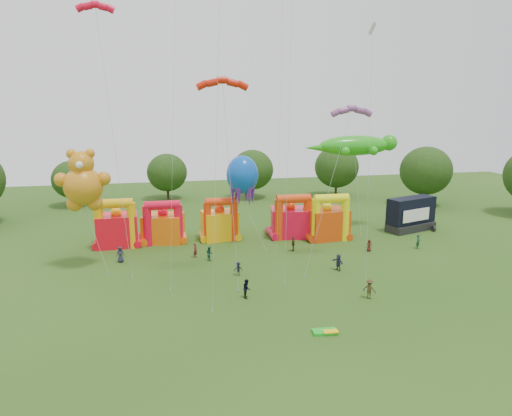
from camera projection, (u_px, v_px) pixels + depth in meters
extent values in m
plane|color=#254914|center=(288.00, 344.00, 35.53)|extent=(160.00, 160.00, 0.00)
cylinder|color=#352314|center=(424.00, 195.00, 84.50)|extent=(0.44, 0.44, 3.72)
ellipsoid|color=#203B12|center=(426.00, 171.00, 83.49)|extent=(9.30, 9.30, 8.89)
cylinder|color=#352314|center=(336.00, 188.00, 92.30)|extent=(0.44, 0.44, 3.51)
ellipsoid|color=#203B12|center=(337.00, 167.00, 91.36)|extent=(8.77, 8.78, 8.39)
cylinder|color=#352314|center=(252.00, 190.00, 90.86)|extent=(0.44, 0.44, 3.30)
ellipsoid|color=#203B12|center=(252.00, 170.00, 89.97)|extent=(8.25, 8.25, 7.88)
cylinder|color=#352314|center=(168.00, 192.00, 89.59)|extent=(0.44, 0.44, 3.09)
ellipsoid|color=#203B12|center=(167.00, 172.00, 88.75)|extent=(7.73, 7.72, 7.38)
cylinder|color=#352314|center=(74.00, 198.00, 83.55)|extent=(0.44, 0.44, 2.88)
ellipsoid|color=#203B12|center=(72.00, 179.00, 82.77)|extent=(7.20, 7.20, 6.88)
cube|color=red|center=(117.00, 230.00, 60.05)|extent=(5.37, 4.39, 4.19)
cylinder|color=#FFB10D|center=(99.00, 227.00, 58.03)|extent=(1.14, 1.14, 5.99)
cylinder|color=#FFB10D|center=(132.00, 225.00, 58.80)|extent=(1.14, 1.14, 5.99)
cylinder|color=#FFB10D|center=(114.00, 203.00, 57.75)|extent=(4.60, 1.19, 1.19)
sphere|color=#FFB10D|center=(116.00, 212.00, 59.52)|extent=(1.40, 1.40, 1.40)
cube|color=#EC5F0C|center=(163.00, 228.00, 61.80)|extent=(5.96, 5.17, 3.76)
cylinder|color=red|center=(148.00, 226.00, 59.80)|extent=(1.14, 1.14, 5.38)
cylinder|color=red|center=(179.00, 224.00, 60.58)|extent=(1.14, 1.14, 5.38)
cylinder|color=red|center=(162.00, 205.00, 59.60)|extent=(4.60, 1.19, 1.19)
sphere|color=red|center=(163.00, 212.00, 61.32)|extent=(1.40, 1.40, 1.40)
cube|color=#F3A60C|center=(220.00, 225.00, 63.03)|extent=(5.11, 4.33, 3.88)
cylinder|color=#EE340B|center=(208.00, 222.00, 61.21)|extent=(1.02, 1.02, 5.55)
cylinder|color=#EE340B|center=(234.00, 221.00, 61.91)|extent=(1.02, 1.02, 5.55)
cylinder|color=#EE340B|center=(220.00, 202.00, 60.95)|extent=(4.11, 1.07, 1.07)
sphere|color=#EE340B|center=(219.00, 209.00, 62.53)|extent=(1.40, 1.40, 1.40)
cube|color=red|center=(290.00, 222.00, 64.36)|extent=(5.93, 5.08, 3.99)
cylinder|color=#E33D0C|center=(279.00, 220.00, 62.31)|extent=(1.16, 1.16, 5.70)
cylinder|color=#E33D0C|center=(307.00, 218.00, 63.11)|extent=(1.16, 1.16, 5.70)
cylinder|color=#E33D0C|center=(293.00, 199.00, 62.08)|extent=(4.70, 1.22, 1.22)
sphere|color=#E33D0C|center=(290.00, 206.00, 63.85)|extent=(1.40, 1.40, 1.40)
cube|color=#D83F0B|center=(326.00, 224.00, 63.35)|extent=(5.82, 4.91, 4.16)
cylinder|color=#F3F10C|center=(316.00, 221.00, 61.29)|extent=(1.17, 1.17, 5.95)
cylinder|color=#F3F10C|center=(345.00, 219.00, 62.08)|extent=(1.17, 1.17, 5.95)
cylinder|color=#F3F10C|center=(331.00, 199.00, 61.03)|extent=(4.72, 1.23, 1.23)
sphere|color=#F3F10C|center=(327.00, 207.00, 62.83)|extent=(1.40, 1.40, 1.40)
cube|color=black|center=(411.00, 227.00, 67.55)|extent=(8.16, 5.11, 1.10)
cube|color=black|center=(411.00, 210.00, 67.20)|extent=(8.05, 4.75, 3.82)
cube|color=white|center=(416.00, 215.00, 65.85)|extent=(5.04, 1.72, 1.80)
cylinder|color=black|center=(395.00, 231.00, 65.90)|extent=(0.30, 0.90, 0.90)
cylinder|color=black|center=(434.00, 229.00, 67.07)|extent=(0.30, 0.90, 0.90)
sphere|color=orange|center=(83.00, 186.00, 50.11)|extent=(4.24, 4.24, 4.24)
sphere|color=orange|center=(81.00, 163.00, 49.56)|extent=(2.70, 2.70, 2.70)
sphere|color=orange|center=(71.00, 154.00, 49.14)|extent=(1.06, 1.06, 1.06)
sphere|color=orange|center=(90.00, 153.00, 49.51)|extent=(1.06, 1.06, 1.06)
sphere|color=orange|center=(61.00, 180.00, 49.52)|extent=(1.54, 1.54, 1.54)
sphere|color=orange|center=(104.00, 178.00, 50.37)|extent=(1.54, 1.54, 1.54)
sphere|color=orange|center=(75.00, 204.00, 50.34)|extent=(1.73, 1.73, 1.73)
sphere|color=orange|center=(95.00, 203.00, 50.74)|extent=(1.73, 1.73, 1.73)
sphere|color=white|center=(79.00, 165.00, 48.32)|extent=(0.77, 0.77, 0.77)
ellipsoid|color=green|center=(355.00, 145.00, 66.05)|extent=(10.92, 3.41, 2.90)
sphere|color=green|center=(389.00, 143.00, 67.00)|extent=(2.35, 2.35, 2.35)
cone|color=green|center=(318.00, 148.00, 65.03)|extent=(4.27, 1.71, 1.71)
sphere|color=green|center=(363.00, 149.00, 68.23)|extent=(1.28, 1.28, 1.28)
sphere|color=green|center=(374.00, 151.00, 64.97)|extent=(1.28, 1.28, 1.28)
sphere|color=green|center=(337.00, 149.00, 67.41)|extent=(1.28, 1.28, 1.28)
sphere|color=green|center=(345.00, 151.00, 64.15)|extent=(1.28, 1.28, 1.28)
ellipsoid|color=#0C4BBA|center=(242.00, 175.00, 60.15)|extent=(4.25, 4.25, 5.10)
cone|color=#591E8C|center=(253.00, 192.00, 60.94)|extent=(0.96, 0.96, 3.40)
cone|color=#591E8C|center=(246.00, 190.00, 61.95)|extent=(0.96, 0.96, 3.40)
cone|color=#591E8C|center=(236.00, 191.00, 61.68)|extent=(0.96, 0.96, 3.40)
cone|color=#591E8C|center=(232.00, 193.00, 60.40)|extent=(0.96, 0.96, 3.40)
cone|color=#591E8C|center=(239.00, 194.00, 59.39)|extent=(0.96, 0.96, 3.40)
cone|color=#591E8C|center=(249.00, 194.00, 59.66)|extent=(0.96, 0.96, 3.40)
cube|color=silver|center=(372.00, 28.00, 46.23)|extent=(1.02, 1.02, 1.10)
cube|color=green|center=(325.00, 332.00, 37.20)|extent=(2.04, 1.08, 0.24)
cube|color=yellow|center=(331.00, 331.00, 36.96)|extent=(1.22, 0.65, 0.10)
imported|color=#22243A|center=(120.00, 255.00, 53.73)|extent=(0.96, 0.63, 1.93)
imported|color=maroon|center=(195.00, 250.00, 55.47)|extent=(0.71, 0.79, 1.82)
imported|color=#19402E|center=(209.00, 254.00, 54.44)|extent=(0.98, 1.04, 1.70)
imported|color=black|center=(238.00, 269.00, 49.62)|extent=(1.02, 0.63, 1.52)
imported|color=#423A1A|center=(293.00, 244.00, 57.88)|extent=(0.96, 1.20, 1.90)
imported|color=#282742|center=(338.00, 262.00, 51.19)|extent=(1.15, 1.81, 1.86)
imported|color=#4C1815|center=(369.00, 245.00, 57.84)|extent=(0.88, 0.74, 1.54)
imported|color=#163825|center=(418.00, 242.00, 58.85)|extent=(0.78, 0.82, 1.88)
imported|color=black|center=(247.00, 288.00, 43.91)|extent=(0.85, 1.01, 1.85)
imported|color=#3E3318|center=(369.00, 289.00, 43.70)|extent=(1.41, 1.38, 1.94)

